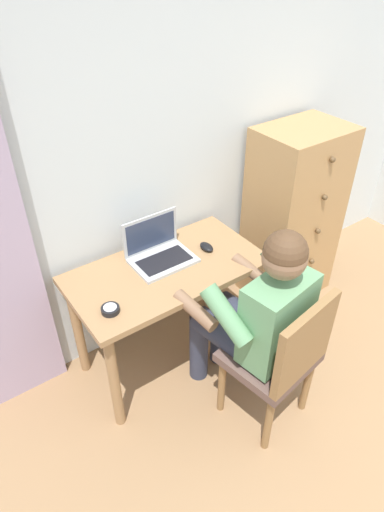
{
  "coord_description": "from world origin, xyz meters",
  "views": [
    {
      "loc": [
        -1.27,
        0.22,
        2.21
      ],
      "look_at": [
        -0.18,
        1.74,
        0.82
      ],
      "focal_mm": 31.02,
      "sensor_mm": 36.0,
      "label": 1
    }
  ],
  "objects_px": {
    "computer_mouse": "(207,247)",
    "desk_clock": "(110,309)",
    "desk": "(167,285)",
    "chair": "(281,357)",
    "person_seated": "(256,311)",
    "laptop": "(159,251)",
    "dresser": "(293,216)"
  },
  "relations": [
    {
      "from": "computer_mouse",
      "to": "desk_clock",
      "type": "distance_m",
      "value": 0.71
    },
    {
      "from": "dresser",
      "to": "person_seated",
      "type": "bearing_deg",
      "value": -146.05
    },
    {
      "from": "desk",
      "to": "laptop",
      "type": "distance_m",
      "value": 0.2
    },
    {
      "from": "dresser",
      "to": "chair",
      "type": "height_order",
      "value": "dresser"
    },
    {
      "from": "chair",
      "to": "person_seated",
      "type": "xyz_separation_m",
      "value": [
        -0.02,
        0.18,
        0.18
      ]
    },
    {
      "from": "desk",
      "to": "computer_mouse",
      "type": "xyz_separation_m",
      "value": [
        0.29,
        0.02,
        0.14
      ]
    },
    {
      "from": "computer_mouse",
      "to": "desk_clock",
      "type": "height_order",
      "value": "computer_mouse"
    },
    {
      "from": "desk",
      "to": "dresser",
      "type": "distance_m",
      "value": 1.08
    },
    {
      "from": "person_seated",
      "to": "desk_clock",
      "type": "bearing_deg",
      "value": 148.15
    },
    {
      "from": "desk",
      "to": "dresser",
      "type": "height_order",
      "value": "dresser"
    },
    {
      "from": "computer_mouse",
      "to": "desk_clock",
      "type": "xyz_separation_m",
      "value": [
        -0.69,
        -0.14,
        -0.0
      ]
    },
    {
      "from": "laptop",
      "to": "desk_clock",
      "type": "height_order",
      "value": "laptop"
    },
    {
      "from": "chair",
      "to": "desk_clock",
      "type": "distance_m",
      "value": 0.87
    },
    {
      "from": "chair",
      "to": "person_seated",
      "type": "height_order",
      "value": "person_seated"
    },
    {
      "from": "desk",
      "to": "chair",
      "type": "relative_size",
      "value": 1.22
    },
    {
      "from": "dresser",
      "to": "computer_mouse",
      "type": "xyz_separation_m",
      "value": [
        -0.79,
        -0.07,
        0.11
      ]
    },
    {
      "from": "dresser",
      "to": "laptop",
      "type": "bearing_deg",
      "value": 179.28
    },
    {
      "from": "dresser",
      "to": "person_seated",
      "type": "height_order",
      "value": "dresser"
    },
    {
      "from": "laptop",
      "to": "desk_clock",
      "type": "xyz_separation_m",
      "value": [
        -0.42,
        -0.23,
        -0.04
      ]
    },
    {
      "from": "desk",
      "to": "desk_clock",
      "type": "xyz_separation_m",
      "value": [
        -0.4,
        -0.13,
        0.13
      ]
    },
    {
      "from": "computer_mouse",
      "to": "desk_clock",
      "type": "bearing_deg",
      "value": -166.78
    },
    {
      "from": "desk",
      "to": "chair",
      "type": "xyz_separation_m",
      "value": [
        0.23,
        -0.69,
        -0.1
      ]
    },
    {
      "from": "desk",
      "to": "desk_clock",
      "type": "height_order",
      "value": "desk_clock"
    },
    {
      "from": "laptop",
      "to": "dresser",
      "type": "bearing_deg",
      "value": -0.72
    },
    {
      "from": "chair",
      "to": "laptop",
      "type": "relative_size",
      "value": 2.59
    },
    {
      "from": "person_seated",
      "to": "desk_clock",
      "type": "height_order",
      "value": "person_seated"
    },
    {
      "from": "dresser",
      "to": "desk",
      "type": "bearing_deg",
      "value": -175.5
    },
    {
      "from": "person_seated",
      "to": "computer_mouse",
      "type": "bearing_deg",
      "value": 80.56
    },
    {
      "from": "desk",
      "to": "laptop",
      "type": "height_order",
      "value": "laptop"
    },
    {
      "from": "computer_mouse",
      "to": "laptop",
      "type": "bearing_deg",
      "value": 164.45
    },
    {
      "from": "chair",
      "to": "computer_mouse",
      "type": "distance_m",
      "value": 0.74
    },
    {
      "from": "desk",
      "to": "person_seated",
      "type": "distance_m",
      "value": 0.55
    }
  ]
}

